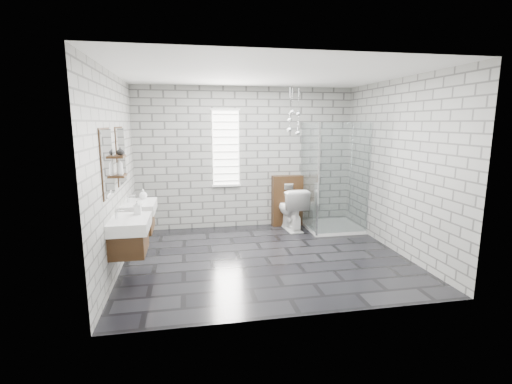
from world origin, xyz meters
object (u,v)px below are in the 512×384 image
object	(u,v)px
vanity_right	(137,208)
cistern_panel	(287,201)
toilet	(291,209)
vanity_left	(127,226)
shower_enclosure	(330,205)

from	to	relation	value
vanity_right	cistern_panel	distance (m)	3.01
cistern_panel	toilet	size ratio (longest dim) A/B	1.23
vanity_left	shower_enclosure	xyz separation A→B (m)	(3.41, 1.76, -0.25)
vanity_left	shower_enclosure	world-z (taller)	shower_enclosure
vanity_right	shower_enclosure	bearing A→B (deg)	12.90
vanity_left	cistern_panel	world-z (taller)	vanity_left
vanity_right	cistern_panel	size ratio (longest dim) A/B	1.57
vanity_right	toilet	bearing A→B (deg)	20.21
vanity_left	toilet	world-z (taller)	vanity_left
vanity_left	vanity_right	world-z (taller)	same
shower_enclosure	toilet	xyz separation A→B (m)	(-0.70, 0.22, -0.10)
vanity_right	cistern_panel	world-z (taller)	vanity_right
vanity_left	cistern_panel	distance (m)	3.55
vanity_right	shower_enclosure	distance (m)	3.51
vanity_left	vanity_right	xyz separation A→B (m)	(0.00, 0.98, 0.00)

